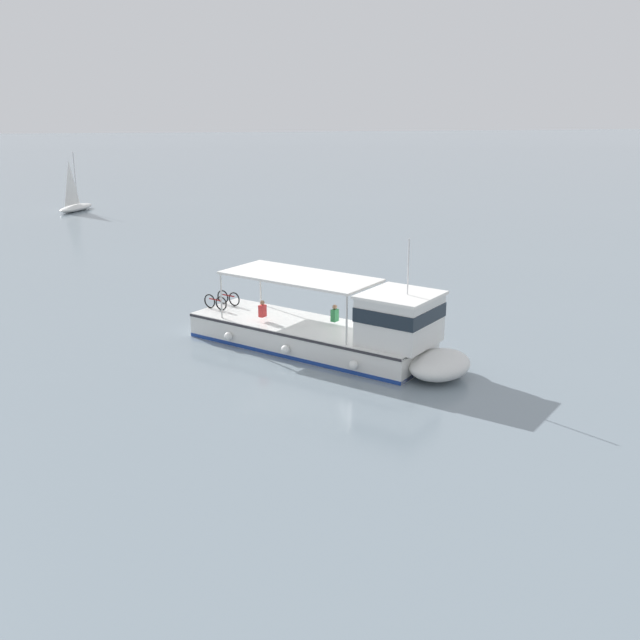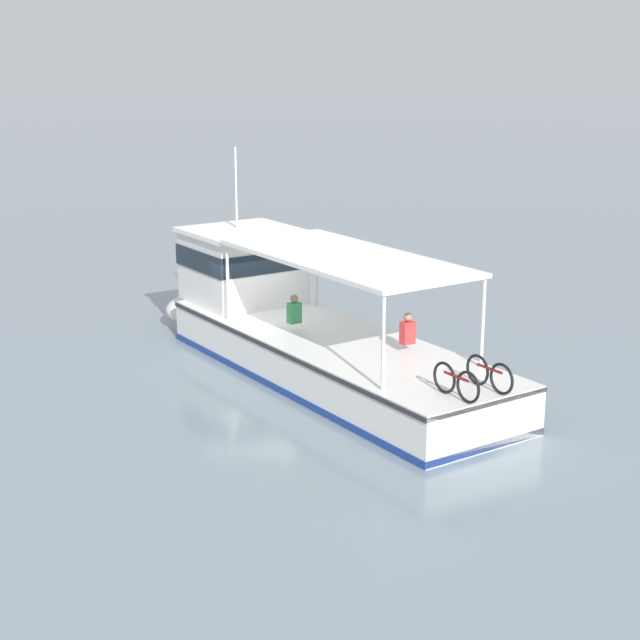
% 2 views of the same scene
% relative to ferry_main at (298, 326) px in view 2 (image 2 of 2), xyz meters
% --- Properties ---
extents(ground_plane, '(400.00, 400.00, 0.00)m').
position_rel_ferry_main_xyz_m(ground_plane, '(-0.61, -1.26, -1.01)').
color(ground_plane, gray).
extents(ferry_main, '(10.99, 11.35, 5.32)m').
position_rel_ferry_main_xyz_m(ferry_main, '(0.00, 0.00, 0.00)').
color(ferry_main, white).
rests_on(ferry_main, ground).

